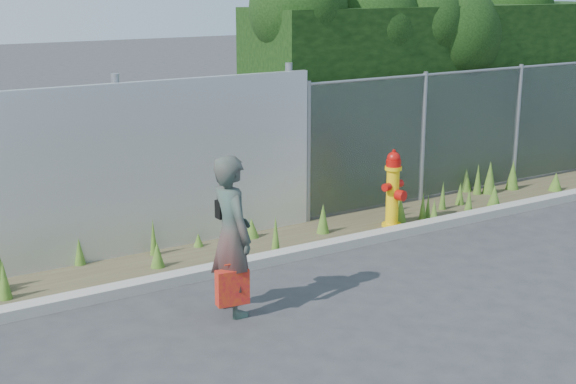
% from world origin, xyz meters
% --- Properties ---
extents(ground, '(80.00, 80.00, 0.00)m').
position_xyz_m(ground, '(0.00, 0.00, 0.00)').
color(ground, '#323234').
rests_on(ground, ground).
extents(curb, '(16.00, 0.22, 0.12)m').
position_xyz_m(curb, '(0.00, 1.80, 0.06)').
color(curb, '#A19C92').
rests_on(curb, ground).
extents(weed_strip, '(16.00, 1.33, 0.55)m').
position_xyz_m(weed_strip, '(0.51, 2.46, 0.14)').
color(weed_strip, '#484029').
rests_on(weed_strip, ground).
extents(chainlink_fence, '(6.50, 0.07, 2.05)m').
position_xyz_m(chainlink_fence, '(4.25, 3.00, 1.03)').
color(chainlink_fence, gray).
rests_on(chainlink_fence, ground).
extents(hedge, '(7.47, 2.11, 3.72)m').
position_xyz_m(hedge, '(4.33, 4.00, 2.02)').
color(hedge, black).
rests_on(hedge, ground).
extents(fire_hydrant, '(0.38, 0.34, 1.13)m').
position_xyz_m(fire_hydrant, '(1.91, 2.14, 0.55)').
color(fire_hydrant, yellow).
rests_on(fire_hydrant, ground).
extents(woman, '(0.43, 0.63, 1.70)m').
position_xyz_m(woman, '(-1.42, 0.71, 0.85)').
color(woman, '#106959').
rests_on(woman, ground).
extents(red_tote_bag, '(0.34, 0.12, 0.44)m').
position_xyz_m(red_tote_bag, '(-1.52, 0.54, 0.36)').
color(red_tote_bag, '#B00A22').
extents(black_shoulder_bag, '(0.25, 0.11, 0.19)m').
position_xyz_m(black_shoulder_bag, '(-1.40, 0.84, 1.11)').
color(black_shoulder_bag, black).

